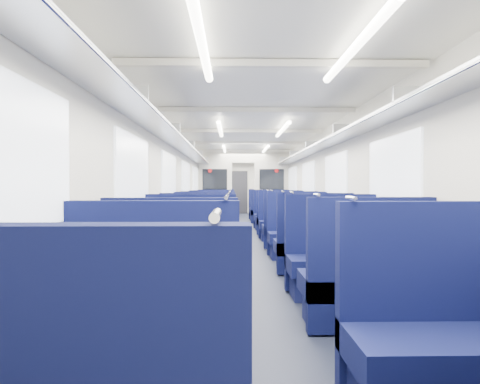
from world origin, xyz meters
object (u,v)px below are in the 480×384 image
seat_13 (289,230)px  seat_15 (282,224)px  seat_6 (190,263)px  seat_17 (277,221)px  seat_5 (364,287)px  seat_16 (214,220)px  seat_19 (272,217)px  bulkhead (243,188)px  seat_18 (216,217)px  seat_22 (219,210)px  seat_20 (218,213)px  seat_2 (149,337)px  seat_3 (439,344)px  seat_21 (266,212)px  seat_14 (211,225)px  end_door (239,192)px  seat_10 (204,238)px  seat_4 (173,292)px  seat_11 (298,237)px  seat_8 (199,247)px  seat_7 (333,263)px  seat_12 (208,230)px  seat_9 (313,248)px  seat_23 (263,210)px

seat_13 → seat_15: size_ratio=1.00×
seat_6 → seat_17: bearing=73.6°
seat_5 → seat_15: size_ratio=1.00×
seat_16 → seat_19: (1.66, 1.06, 0.00)m
seat_15 → bulkhead: bearing=106.3°
seat_13 → seat_18: same height
bulkhead → seat_13: bearing=-78.5°
seat_19 → seat_22: same height
seat_20 → seat_2: bearing=-90.0°
seat_3 → seat_21: (0.00, 11.23, 0.00)m
seat_14 → seat_5: bearing=-73.6°
end_door → seat_10: bearing=-94.1°
seat_6 → seat_20: 8.83m
seat_4 → seat_11: same height
seat_14 → seat_20: (0.00, 4.31, 0.00)m
end_door → seat_5: size_ratio=1.67×
seat_19 → seat_21: (0.00, 1.96, 0.00)m
seat_6 → seat_15: 4.90m
seat_5 → seat_11: (0.00, 3.44, 0.00)m
seat_8 → seat_13: bearing=52.8°
seat_4 → seat_22: size_ratio=1.00×
seat_14 → bulkhead: bearing=74.2°
seat_11 → seat_15: same height
bulkhead → seat_8: bearing=-97.5°
seat_7 → bulkhead: bearing=96.3°
seat_3 → seat_10: bearing=110.0°
seat_13 → end_door: bearing=94.6°
seat_6 → seat_8: (0.00, 1.19, 0.00)m
end_door → seat_4: bearing=-93.2°
seat_16 → seat_18: 1.08m
seat_12 → seat_16: (0.00, 2.47, 0.00)m
seat_7 → end_door: bearing=93.4°
end_door → seat_8: size_ratio=1.67×
seat_15 → seat_3: bearing=-90.0°
seat_4 → seat_15: size_ratio=1.00×
seat_6 → seat_22: size_ratio=1.00×
seat_4 → seat_10: size_ratio=1.00×
seat_6 → seat_9: 1.99m
seat_10 → seat_16: same height
seat_5 → seat_17: bearing=90.0°
seat_8 → seat_13: size_ratio=1.00×
seat_15 → seat_17: (0.00, 1.02, 0.00)m
seat_9 → seat_12: same height
seat_23 → seat_10: bearing=-101.8°
seat_5 → seat_11: size_ratio=1.00×
seat_10 → seat_23: (1.66, 7.98, 0.00)m
seat_15 → end_door: bearing=95.2°
seat_9 → seat_11: (0.00, 1.24, 0.00)m
seat_11 → seat_4: bearing=-114.8°
seat_21 → seat_22: same height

